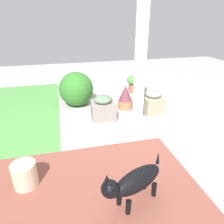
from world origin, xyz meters
TOP-DOWN VIEW (x-y plane):
  - ground_plane at (0.00, 0.00)m, footprint 12.00×12.00m
  - brick_path at (-1.13, 0.67)m, footprint 1.80×2.40m
  - porch_pillar at (0.16, -0.29)m, footprint 0.14×0.14m
  - stone_planter_nearest at (0.74, -0.83)m, footprint 0.40×0.43m
  - stone_planter_mid at (0.73, 0.18)m, footprint 0.44×0.46m
  - round_shrub at (1.50, 0.61)m, footprint 0.73×0.73m
  - terracotta_pot_spiky at (1.06, -0.36)m, footprint 0.31×0.31m
  - terracotta_pot_broad at (2.00, -0.89)m, footprint 0.39×0.39m
  - dog at (-1.33, 0.29)m, footprint 0.44×0.72m
  - ceramic_urn at (-0.80, 1.40)m, footprint 0.27×0.27m

SIDE VIEW (x-z plane):
  - ground_plane at x=0.00m, z-range 0.00..0.00m
  - brick_path at x=-1.13m, z-range 0.00..0.02m
  - ceramic_urn at x=-0.80m, z-range 0.00..0.31m
  - stone_planter_mid at x=0.73m, z-range -0.02..0.44m
  - stone_planter_nearest at x=0.74m, z-range -0.01..0.45m
  - terracotta_pot_spiky at x=1.06m, z-range -0.01..0.49m
  - terracotta_pot_broad at x=2.00m, z-range 0.04..0.47m
  - dog at x=-1.33m, z-range 0.04..0.55m
  - round_shrub at x=1.50m, z-range 0.00..0.73m
  - porch_pillar at x=0.16m, z-range 0.00..2.47m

